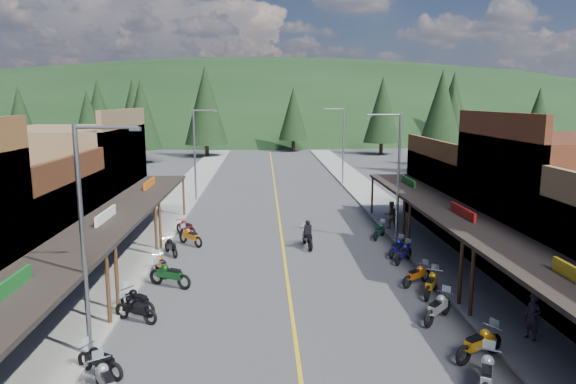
{
  "coord_description": "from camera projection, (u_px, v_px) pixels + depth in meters",
  "views": [
    {
      "loc": [
        -1.11,
        -22.63,
        8.75
      ],
      "look_at": [
        0.41,
        9.42,
        3.0
      ],
      "focal_mm": 32.0,
      "sensor_mm": 36.0,
      "label": 1
    }
  ],
  "objects": [
    {
      "name": "bike_west_11",
      "position": [
        190.0,
        236.0,
        31.26
      ],
      "size": [
        2.02,
        2.02,
        1.22
      ],
      "primitive_type": null,
      "rotation": [
        0.0,
        0.0,
        0.78
      ],
      "color": "#B6660D",
      "rests_on": "ground"
    },
    {
      "name": "streetlight_1",
      "position": [
        196.0,
        151.0,
        44.36
      ],
      "size": [
        2.16,
        0.18,
        8.0
      ],
      "color": "gray",
      "rests_on": "ground"
    },
    {
      "name": "streetlight_2",
      "position": [
        396.0,
        172.0,
        31.25
      ],
      "size": [
        2.16,
        0.18,
        8.0
      ],
      "color": "gray",
      "rests_on": "ground"
    },
    {
      "name": "pine_0",
      "position": [
        20.0,
        115.0,
        81.79
      ],
      "size": [
        5.04,
        5.04,
        11.0
      ],
      "color": "black",
      "rests_on": "ground"
    },
    {
      "name": "pine_9",
      "position": [
        453.0,
        118.0,
        68.08
      ],
      "size": [
        4.93,
        4.93,
        10.8
      ],
      "color": "black",
      "rests_on": "ground"
    },
    {
      "name": "pine_1",
      "position": [
        133.0,
        109.0,
        90.27
      ],
      "size": [
        5.88,
        5.88,
        12.5
      ],
      "color": "black",
      "rests_on": "ground"
    },
    {
      "name": "shop_east_2",
      "position": [
        563.0,
        207.0,
        25.54
      ],
      "size": [
        10.9,
        9.0,
        8.2
      ],
      "color": "#562B19",
      "rests_on": "ground"
    },
    {
      "name": "streetlight_0",
      "position": [
        87.0,
        233.0,
        16.83
      ],
      "size": [
        2.16,
        0.18,
        8.0
      ],
      "color": "gray",
      "rests_on": "ground"
    },
    {
      "name": "rider_on_bike",
      "position": [
        307.0,
        236.0,
        30.77
      ],
      "size": [
        1.07,
        2.39,
        1.76
      ],
      "rotation": [
        0.0,
        0.0,
        0.13
      ],
      "color": "black",
      "rests_on": "ground"
    },
    {
      "name": "bike_west_5",
      "position": [
        100.0,
        360.0,
        16.44
      ],
      "size": [
        1.99,
        1.56,
        1.11
      ],
      "primitive_type": null,
      "rotation": [
        0.0,
        0.0,
        1.03
      ],
      "color": "black",
      "rests_on": "ground"
    },
    {
      "name": "shop_west_3",
      "position": [
        71.0,
        181.0,
        33.69
      ],
      "size": [
        10.9,
        10.2,
        8.2
      ],
      "color": "brown",
      "rests_on": "ground"
    },
    {
      "name": "pedestrian_east_b",
      "position": [
        390.0,
        215.0,
        34.81
      ],
      "size": [
        0.97,
        0.65,
        1.87
      ],
      "primitive_type": "imported",
      "rotation": [
        0.0,
        0.0,
        3.28
      ],
      "color": "brown",
      "rests_on": "sidewalk_east"
    },
    {
      "name": "pine_4",
      "position": [
        382.0,
        110.0,
        82.4
      ],
      "size": [
        5.88,
        5.88,
        12.5
      ],
      "color": "black",
      "rests_on": "ground"
    },
    {
      "name": "bike_east_6",
      "position": [
        438.0,
        306.0,
        20.49
      ],
      "size": [
        2.04,
        2.1,
        1.26
      ],
      "primitive_type": null,
      "rotation": [
        0.0,
        0.0,
        -0.76
      ],
      "color": "#AAA8AE",
      "rests_on": "ground"
    },
    {
      "name": "bike_east_11",
      "position": [
        379.0,
        230.0,
        32.82
      ],
      "size": [
        1.58,
        2.05,
        1.13
      ],
      "primitive_type": null,
      "rotation": [
        0.0,
        0.0,
        -0.53
      ],
      "color": "#0D4127",
      "rests_on": "ground"
    },
    {
      "name": "bike_west_4",
      "position": [
        105.0,
        379.0,
        15.18
      ],
      "size": [
        1.72,
        2.17,
        1.21
      ],
      "primitive_type": null,
      "rotation": [
        0.0,
        0.0,
        0.56
      ],
      "color": "gray",
      "rests_on": "ground"
    },
    {
      "name": "pine_5",
      "position": [
        453.0,
        104.0,
        94.81
      ],
      "size": [
        6.72,
        6.72,
        14.0
      ],
      "color": "black",
      "rests_on": "ground"
    },
    {
      "name": "bike_east_4",
      "position": [
        487.0,
        373.0,
        15.43
      ],
      "size": [
        1.71,
        2.43,
        1.33
      ],
      "primitive_type": null,
      "rotation": [
        0.0,
        0.0,
        -0.45
      ],
      "color": "#A3A3A8",
      "rests_on": "ground"
    },
    {
      "name": "bike_east_7",
      "position": [
        431.0,
        282.0,
        23.22
      ],
      "size": [
        1.71,
        2.23,
        1.23
      ],
      "primitive_type": null,
      "rotation": [
        0.0,
        0.0,
        -0.52
      ],
      "color": "#C9830E",
      "rests_on": "ground"
    },
    {
      "name": "pedestrian_east_a",
      "position": [
        532.0,
        317.0,
        18.57
      ],
      "size": [
        0.64,
        0.75,
        1.74
      ],
      "primitive_type": "imported",
      "rotation": [
        0.0,
        0.0,
        -1.16
      ],
      "color": "#282030",
      "rests_on": "sidewalk_east"
    },
    {
      "name": "shop_east_3",
      "position": [
        481.0,
        192.0,
        35.15
      ],
      "size": [
        10.9,
        10.2,
        6.2
      ],
      "color": "#4C2D16",
      "rests_on": "ground"
    },
    {
      "name": "pine_8",
      "position": [
        88.0,
        124.0,
        61.09
      ],
      "size": [
        4.48,
        4.48,
        10.0
      ],
      "color": "black",
      "rests_on": "ground"
    },
    {
      "name": "bike_west_10",
      "position": [
        171.0,
        246.0,
        29.3
      ],
      "size": [
        1.49,
        1.99,
        1.1
      ],
      "primitive_type": null,
      "rotation": [
        0.0,
        0.0,
        0.5
      ],
      "color": "black",
      "rests_on": "ground"
    },
    {
      "name": "centerline",
      "position": [
        277.0,
        205.0,
        43.51
      ],
      "size": [
        0.15,
        90.0,
        0.01
      ],
      "primitive_type": "cube",
      "color": "gold",
      "rests_on": "ground"
    },
    {
      "name": "bike_west_12",
      "position": [
        186.0,
        227.0,
        33.56
      ],
      "size": [
        1.91,
        2.03,
        1.2
      ],
      "primitive_type": null,
      "rotation": [
        0.0,
        0.0,
        0.73
      ],
      "color": "maroon",
      "rests_on": "ground"
    },
    {
      "name": "pine_11",
      "position": [
        441.0,
        114.0,
        60.87
      ],
      "size": [
        5.82,
        5.82,
        12.4
      ],
      "color": "black",
      "rests_on": "ground"
    },
    {
      "name": "bike_east_5",
      "position": [
        479.0,
        342.0,
        17.46
      ],
      "size": [
        2.28,
        1.71,
        1.26
      ],
      "primitive_type": null,
      "rotation": [
        0.0,
        0.0,
        -1.06
      ],
      "color": "#C47E0E",
      "rests_on": "ground"
    },
    {
      "name": "ground",
      "position": [
        289.0,
        291.0,
        23.84
      ],
      "size": [
        220.0,
        220.0,
        0.0
      ],
      "primitive_type": "plane",
      "color": "#38383A",
      "rests_on": "ground"
    },
    {
      "name": "pine_3",
      "position": [
        293.0,
        114.0,
        87.78
      ],
      "size": [
        5.04,
        5.04,
        11.0
      ],
      "color": "black",
      "rests_on": "ground"
    },
    {
      "name": "bike_west_7",
      "position": [
        137.0,
        299.0,
        21.3
      ],
      "size": [
        2.05,
        1.82,
        1.18
      ],
      "primitive_type": null,
      "rotation": [
        0.0,
        0.0,
        0.9
      ],
      "color": "black",
      "rests_on": "ground"
    },
    {
      "name": "bike_east_9",
      "position": [
        403.0,
        252.0,
        27.99
      ],
      "size": [
        1.77,
        2.01,
        1.15
      ],
      "primitive_type": null,
      "rotation": [
        0.0,
        0.0,
        -0.66
      ],
      "color": "navy",
      "rests_on": "ground"
    },
    {
      "name": "sidewalk_west",
      "position": [
        174.0,
        205.0,
        43.09
      ],
      "size": [
        3.4,
        94.0,
        0.15
      ],
      "primitive_type": "cube",
      "color": "gray",
      "rests_on": "ground"
    },
    {
      "name": "streetlight_3",
      "position": [
        342.0,
        142.0,
        52.88
      ],
      "size": [
        2.16,
        0.18,
        8.0
      ],
      "color": "gray",
      "rests_on": "ground"
    },
    {
      "name": "bike_east_8",
      "position": [
        417.0,
        274.0,
        24.51
      ],
      "size": [
        1.98,
        1.69,
        1.12
      ],
      "primitive_type": null,
      "rotation": [
        0.0,
        0.0,
        -0.94
      ],
      "color": "#C6560E",
      "rests_on": "ground"
    },
    {
      "name": "bike_east_10",
      "position": [
        397.0,
        247.0,
        29.13
      ],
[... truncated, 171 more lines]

